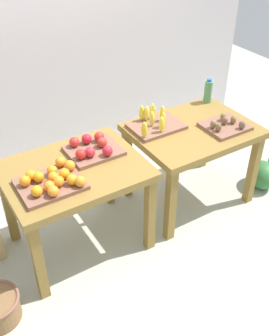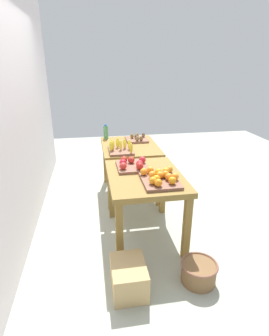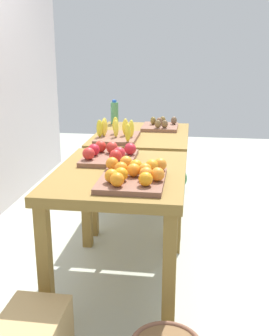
# 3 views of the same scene
# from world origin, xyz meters

# --- Properties ---
(ground_plane) EXTENTS (8.00, 8.00, 0.00)m
(ground_plane) POSITION_xyz_m (0.00, 0.00, 0.00)
(ground_plane) COLOR #AEB4A3
(back_wall) EXTENTS (4.40, 0.12, 3.00)m
(back_wall) POSITION_xyz_m (0.00, 1.35, 1.50)
(back_wall) COLOR silver
(back_wall) RESTS_ON ground_plane
(display_table_left) EXTENTS (1.04, 0.80, 0.77)m
(display_table_left) POSITION_xyz_m (-0.56, 0.00, 0.66)
(display_table_left) COLOR olive
(display_table_left) RESTS_ON ground_plane
(display_table_right) EXTENTS (1.04, 0.80, 0.77)m
(display_table_right) POSITION_xyz_m (0.56, 0.00, 0.66)
(display_table_right) COLOR olive
(display_table_right) RESTS_ON ground_plane
(orange_bin) EXTENTS (0.44, 0.38, 0.11)m
(orange_bin) POSITION_xyz_m (-0.77, -0.12, 0.81)
(orange_bin) COLOR brown
(orange_bin) RESTS_ON display_table_left
(apple_bin) EXTENTS (0.40, 0.36, 0.11)m
(apple_bin) POSITION_xyz_m (-0.34, 0.11, 0.81)
(apple_bin) COLOR brown
(apple_bin) RESTS_ON display_table_left
(banana_crate) EXTENTS (0.45, 0.32, 0.17)m
(banana_crate) POSITION_xyz_m (0.28, 0.17, 0.81)
(banana_crate) COLOR brown
(banana_crate) RESTS_ON display_table_right
(kiwi_bin) EXTENTS (0.36, 0.32, 0.10)m
(kiwi_bin) POSITION_xyz_m (0.78, -0.14, 0.80)
(kiwi_bin) COLOR brown
(kiwi_bin) RESTS_ON display_table_right
(water_bottle) EXTENTS (0.07, 0.07, 0.23)m
(water_bottle) POSITION_xyz_m (0.98, 0.32, 0.88)
(water_bottle) COLOR #4C8C59
(water_bottle) RESTS_ON display_table_right
(watermelon_pile) EXTENTS (0.71, 0.44, 0.27)m
(watermelon_pile) POSITION_xyz_m (1.45, -0.23, 0.13)
(watermelon_pile) COLOR #2F6D3B
(watermelon_pile) RESTS_ON ground_plane
(wicker_basket) EXTENTS (0.34, 0.34, 0.20)m
(wicker_basket) POSITION_xyz_m (-1.36, -0.35, 0.11)
(wicker_basket) COLOR brown
(wicker_basket) RESTS_ON ground_plane
(cardboard_produce_box) EXTENTS (0.40, 0.30, 0.27)m
(cardboard_produce_box) POSITION_xyz_m (-1.35, 0.30, 0.14)
(cardboard_produce_box) COLOR tan
(cardboard_produce_box) RESTS_ON ground_plane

